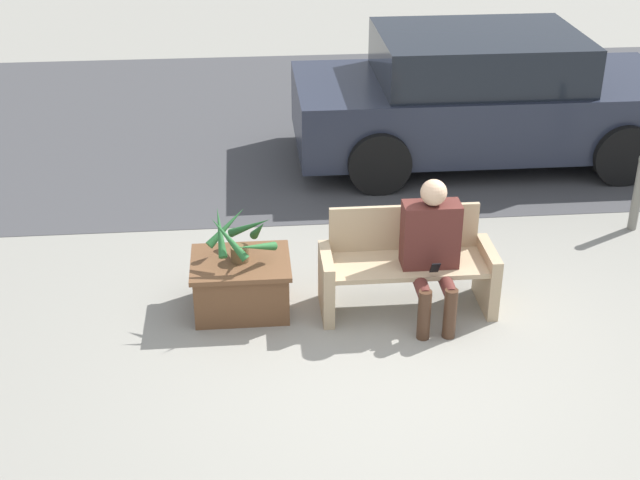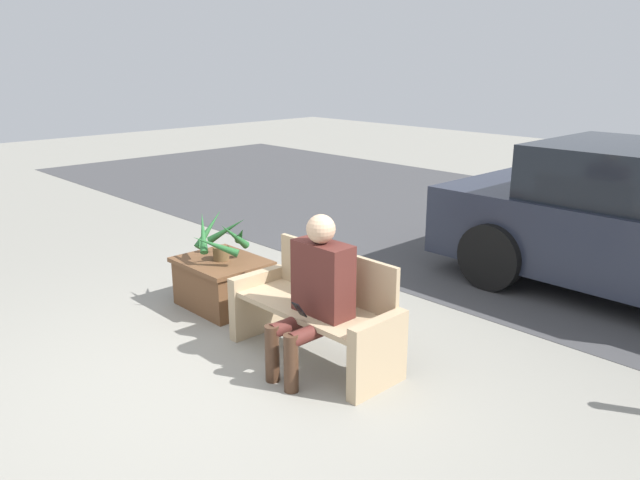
% 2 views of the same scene
% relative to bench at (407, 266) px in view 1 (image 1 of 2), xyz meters
% --- Properties ---
extents(ground_plane, '(30.00, 30.00, 0.00)m').
position_rel_bench_xyz_m(ground_plane, '(-0.22, -0.82, -0.38)').
color(ground_plane, gray).
extents(road_surface, '(20.00, 6.00, 0.01)m').
position_rel_bench_xyz_m(road_surface, '(-0.22, 4.57, -0.38)').
color(road_surface, '#424244').
rests_on(road_surface, ground_plane).
extents(bench, '(1.42, 0.53, 0.83)m').
position_rel_bench_xyz_m(bench, '(0.00, 0.00, 0.00)').
color(bench, tan).
rests_on(bench, ground_plane).
extents(person_seated, '(0.45, 0.56, 1.18)m').
position_rel_bench_xyz_m(person_seated, '(0.16, -0.16, 0.27)').
color(person_seated, '#51231E').
rests_on(person_seated, ground_plane).
extents(planter_box, '(0.81, 0.66, 0.45)m').
position_rel_bench_xyz_m(planter_box, '(-1.35, 0.07, -0.13)').
color(planter_box, brown).
rests_on(planter_box, ground_plane).
extents(potted_plant, '(0.59, 0.60, 0.44)m').
position_rel_bench_xyz_m(potted_plant, '(-1.35, 0.08, 0.28)').
color(potted_plant, brown).
rests_on(potted_plant, planter_box).
extents(parked_car, '(4.25, 1.98, 1.45)m').
position_rel_bench_xyz_m(parked_car, '(1.41, 3.17, 0.34)').
color(parked_car, '#232838').
rests_on(parked_car, ground_plane).
extents(bollard_post, '(0.10, 0.10, 0.78)m').
position_rel_bench_xyz_m(bollard_post, '(2.46, 1.21, 0.03)').
color(bollard_post, slate).
rests_on(bollard_post, ground_plane).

